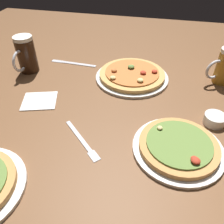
% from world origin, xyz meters
% --- Properties ---
extents(ground_plane, '(2.40, 2.40, 0.03)m').
position_xyz_m(ground_plane, '(0.00, 0.00, -0.01)').
color(ground_plane, brown).
extents(pizza_plate_far, '(0.34, 0.34, 0.05)m').
position_xyz_m(pizza_plate_far, '(0.03, 0.29, 0.02)').
color(pizza_plate_far, silver).
rests_on(pizza_plate_far, ground_plane).
extents(pizza_plate_side, '(0.29, 0.29, 0.05)m').
position_xyz_m(pizza_plate_side, '(0.24, -0.12, 0.02)').
color(pizza_plate_side, silver).
rests_on(pizza_plate_side, ground_plane).
extents(beer_mug_amber, '(0.09, 0.15, 0.17)m').
position_xyz_m(beer_mug_amber, '(-0.47, 0.24, 0.08)').
color(beer_mug_amber, black).
rests_on(beer_mug_amber, ground_plane).
extents(beer_mug_pale, '(0.13, 0.09, 0.16)m').
position_xyz_m(beer_mug_pale, '(0.42, 0.35, 0.08)').
color(beer_mug_pale, '#B27A23').
rests_on(beer_mug_pale, ground_plane).
extents(ramekin_sauce, '(0.08, 0.08, 0.04)m').
position_xyz_m(ramekin_sauce, '(0.37, 0.04, 0.02)').
color(ramekin_sauce, silver).
rests_on(ramekin_sauce, ground_plane).
extents(napkin_folded, '(0.16, 0.16, 0.01)m').
position_xyz_m(napkin_folded, '(-0.31, 0.03, 0.00)').
color(napkin_folded, white).
rests_on(napkin_folded, ground_plane).
extents(fork_left, '(0.17, 0.16, 0.01)m').
position_xyz_m(fork_left, '(-0.07, -0.15, 0.00)').
color(fork_left, silver).
rests_on(fork_left, ground_plane).
extents(knife_right, '(0.24, 0.03, 0.01)m').
position_xyz_m(knife_right, '(-0.29, 0.36, 0.00)').
color(knife_right, silver).
rests_on(knife_right, ground_plane).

